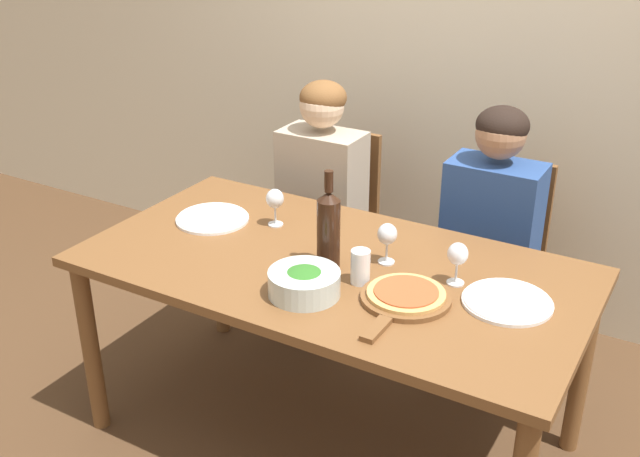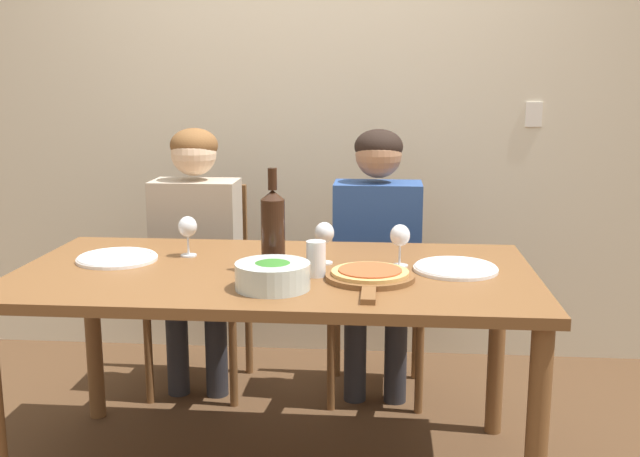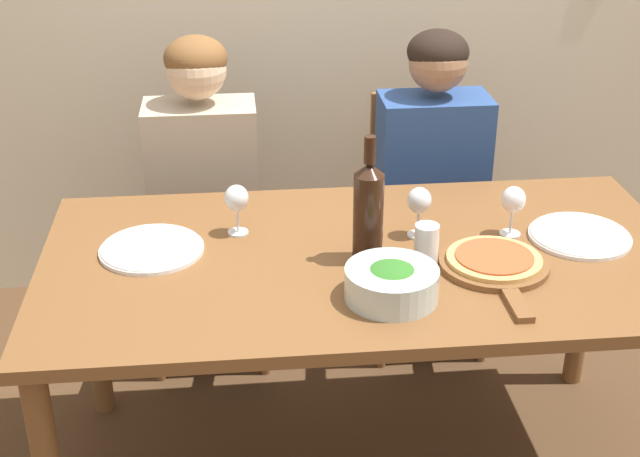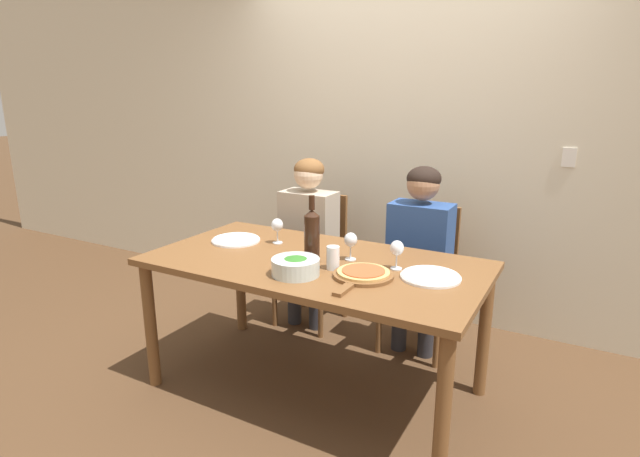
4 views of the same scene
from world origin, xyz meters
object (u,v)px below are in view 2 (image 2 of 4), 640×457
Objects in this scene: dinner_plate_left at (117,258)px; water_tumbler at (316,259)px; dinner_plate_right at (456,268)px; wine_glass_right at (400,237)px; chair_right at (377,285)px; wine_glass_left at (188,229)px; chair_left at (203,281)px; pizza_on_board at (370,276)px; person_man at (377,240)px; wine_glass_centre at (324,235)px; broccoli_bowl at (273,275)px; person_woman at (196,237)px; wine_bottle at (274,229)px.

water_tumbler reaches higher than dinner_plate_left.
wine_glass_right is at bearing 167.47° from dinner_plate_right.
chair_right is 1.03m from wine_glass_left.
pizza_on_board is (0.80, -0.94, 0.29)m from chair_left.
person_man is 0.66m from wine_glass_centre.
wine_glass_left is 1.00× the size of wine_glass_centre.
person_man reaches higher than water_tumbler.
person_man is 0.83m from pizza_on_board.
chair_left is at bearing 99.78° from wine_glass_left.
chair_left is at bearing 140.06° from wine_glass_right.
broccoli_bowl is 0.82× the size of dinner_plate_left.
water_tumbler is at bearing -102.26° from chair_right.
person_man is 0.66m from wine_glass_right.
chair_left is 0.81m from dinner_plate_left.
water_tumbler is (-0.47, -0.11, 0.05)m from dinner_plate_right.
wine_glass_right is (0.89, -0.64, 0.15)m from person_woman.
broccoli_bowl is (0.49, -1.07, 0.32)m from chair_left.
person_woman is 2.78× the size of pizza_on_board.
person_man is 1.13m from dinner_plate_left.
dinner_plate_right is (0.62, 0.06, -0.14)m from wine_bottle.
dinner_plate_right is at bearing 27.03° from pizza_on_board.
wine_glass_right is (0.89, -0.75, 0.38)m from chair_left.
dinner_plate_left is (-0.13, -0.75, 0.29)m from chair_left.
wine_glass_left is 0.56m from water_tumbler.
person_woman is (-0.81, -0.11, 0.23)m from chair_right.
broccoli_bowl is (-0.32, -1.07, 0.32)m from chair_right.
person_woman reaches higher than chair_right.
wine_glass_right is at bearing -35.37° from person_woman.
person_man is 1.01m from broccoli_bowl.
wine_glass_centre is 1.26× the size of water_tumbler.
dinner_plate_left is (-0.94, -0.75, 0.29)m from chair_right.
chair_left is 1.22m from broccoli_bowl.
wine_glass_left reaches higher than dinner_plate_right.
chair_left is 0.85m from person_man.
water_tumbler is (0.12, 0.16, 0.02)m from broccoli_bowl.
person_woman is 8.02× the size of wine_glass_centre.
person_man reaches higher than pizza_on_board.
chair_left is 7.79× the size of water_tumbler.
chair_left is 0.26m from person_woman.
person_woman is 1.00× the size of person_man.
chair_right is 0.98m from water_tumbler.
chair_left is 1.14m from water_tumbler.
wine_bottle is at bearing 97.10° from broccoli_bowl.
pizza_on_board is 0.19m from water_tumbler.
dinner_plate_left is 1.00× the size of dinner_plate_right.
chair_right is 0.77× the size of person_man.
water_tumbler is (0.61, -0.90, 0.34)m from chair_left.
dinner_plate_left is 1.03m from wine_glass_right.
wine_bottle is at bearing -28.87° from wine_glass_left.
dinner_plate_right is (0.28, -0.79, 0.29)m from chair_right.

